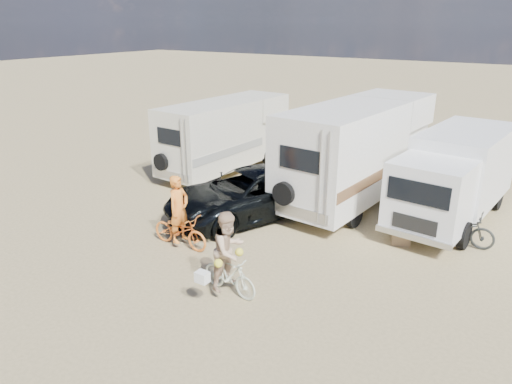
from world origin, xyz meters
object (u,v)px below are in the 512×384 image
Objects in this scene: cooler at (252,202)px; crate at (401,237)px; box_truck at (454,178)px; bike_man at (180,231)px; rv_left at (225,137)px; rider_man at (179,215)px; bike_woman at (229,275)px; dark_suv at (249,194)px; rider_woman at (229,257)px; bike_parked at (459,228)px; rv_main at (358,153)px.

crate is at bearing -9.28° from cooler.
bike_man is at bearing -128.13° from box_truck.
rv_left reaches higher than rider_man.
bike_woman reaches higher than crate.
rider_man is (-0.37, -2.87, 0.19)m from dark_suv.
rider_man is (-5.86, -6.13, -0.42)m from box_truck.
bike_woman is at bearing -116.10° from rider_man.
rider_man is at bearing -145.22° from crate.
rider_man reaches higher than rider_woman.
box_truck reaches higher than bike_parked.
bike_woman is 3.11× the size of crate.
rv_main is 7.50m from bike_woman.
rv_left reaches higher than rider_woman.
rider_woman is at bearing -116.10° from bike_man.
rv_left is 1.00× the size of box_truck.
rider_man is at bearing -0.00° from bike_man.
crate is at bearing -56.03° from rider_man.
bike_man is (-0.37, -2.87, -0.28)m from dark_suv.
rv_left is 3.35× the size of rider_woman.
rider_woman reaches higher than dark_suv.
bike_man is 0.96× the size of rider_man.
cooler is (0.12, 3.44, -0.71)m from rider_man.
bike_man is at bearing -0.00° from rider_man.
box_truck is 2.92m from crate.
dark_suv is 3.01× the size of bike_man.
rider_man is (0.00, 0.00, 0.47)m from bike_man.
cooler is at bearing -2.87° from rider_man.
rv_main reaches higher than dark_suv.
rider_woman is (5.74, -7.59, -0.54)m from rv_left.
bike_man is at bearing -60.63° from rv_left.
dark_suv is at bearing -171.74° from crate.
bike_woman is (2.58, -1.22, -0.01)m from bike_man.
rv_left is 10.17× the size of cooler.
rider_man reaches higher than bike_man.
rv_main reaches higher than box_truck.
bike_woman is at bearing -72.84° from cooler.
rider_woman reaches higher than crate.
bike_man is (3.16, -6.37, -0.98)m from rv_left.
dark_suv is 9.03× the size of cooler.
box_truck is at bearing -17.63° from bike_woman.
rv_left reaches higher than crate.
cooler is at bearing 136.73° from dark_suv.
rider_woman is at bearing 144.99° from bike_parked.
rv_main reaches higher than bike_man.
rider_woman is at bearing -85.62° from rv_main.
rider_woman is at bearing -72.84° from cooler.
rv_main is at bearing 36.54° from cooler.
rv_left is at bearing 25.56° from rider_man.
crate is at bearing -15.81° from rv_left.
dark_suv is 3.53× the size of bike_woman.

